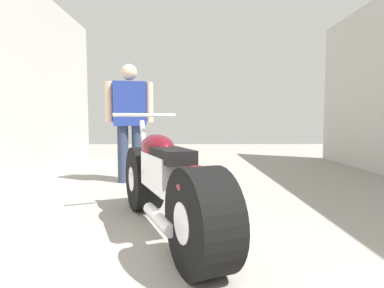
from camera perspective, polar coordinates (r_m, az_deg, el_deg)
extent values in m
plane|color=gray|center=(3.78, 5.70, -9.60)|extent=(16.52, 16.52, 0.00)
cylinder|color=black|center=(3.23, -8.80, -6.22)|extent=(0.48, 0.69, 0.64)
cylinder|color=silver|center=(3.23, -8.80, -6.22)|extent=(0.34, 0.33, 0.24)
cylinder|color=black|center=(1.89, 1.79, -13.85)|extent=(0.48, 0.69, 0.64)
cylinder|color=silver|center=(1.89, 1.79, -13.85)|extent=(0.34, 0.33, 0.24)
cube|color=silver|center=(2.51, -4.98, -5.06)|extent=(0.46, 0.68, 0.28)
ellipsoid|color=#5B0F19|center=(2.70, -6.39, -0.55)|extent=(0.44, 0.58, 0.22)
cube|color=black|center=(2.32, -3.68, -2.08)|extent=(0.38, 0.53, 0.10)
ellipsoid|color=#5B0F19|center=(1.88, 1.18, -7.60)|extent=(0.41, 0.51, 0.24)
cylinder|color=silver|center=(3.15, -8.69, -0.97)|extent=(0.14, 0.25, 0.58)
cylinder|color=silver|center=(3.10, -8.59, 5.25)|extent=(0.59, 0.26, 0.04)
cylinder|color=silver|center=(2.26, -6.10, -13.39)|extent=(0.29, 0.55, 0.09)
cylinder|color=#2D3851|center=(4.67, -12.51, -1.85)|extent=(0.19, 0.19, 0.83)
cylinder|color=#2D3851|center=(4.67, -9.98, -1.81)|extent=(0.19, 0.19, 0.83)
cube|color=navy|center=(4.65, -11.38, 7.20)|extent=(0.50, 0.33, 0.64)
cylinder|color=beige|center=(4.66, -14.94, 7.46)|extent=(0.13, 0.13, 0.58)
cylinder|color=beige|center=(4.66, -7.83, 7.56)|extent=(0.13, 0.13, 0.58)
sphere|color=beige|center=(4.69, -11.46, 12.77)|extent=(0.23, 0.23, 0.23)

